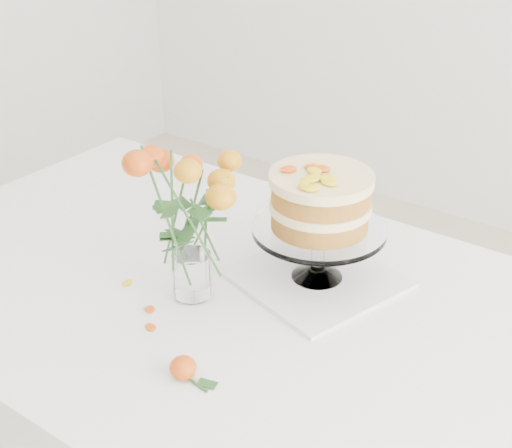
% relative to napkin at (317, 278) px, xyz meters
% --- Properties ---
extents(table, '(1.43, 0.93, 0.76)m').
position_rel_napkin_xyz_m(table, '(-0.18, -0.13, -0.09)').
color(table, tan).
rests_on(table, ground).
extents(napkin, '(0.36, 0.36, 0.01)m').
position_rel_napkin_xyz_m(napkin, '(0.00, 0.00, 0.00)').
color(napkin, white).
rests_on(napkin, table).
extents(cake_stand, '(0.26, 0.26, 0.24)m').
position_rel_napkin_xyz_m(cake_stand, '(-0.00, 0.00, 0.16)').
color(cake_stand, white).
rests_on(cake_stand, napkin).
extents(rose_vase, '(0.26, 0.26, 0.38)m').
position_rel_napkin_xyz_m(rose_vase, '(-0.16, -0.19, 0.22)').
color(rose_vase, white).
rests_on(rose_vase, table).
extents(loose_rose_far, '(0.08, 0.05, 0.04)m').
position_rel_napkin_xyz_m(loose_rose_far, '(-0.02, -0.38, 0.01)').
color(loose_rose_far, '#D5420A').
rests_on(loose_rose_far, table).
extents(stray_petal_a, '(0.03, 0.02, 0.00)m').
position_rel_napkin_xyz_m(stray_petal_a, '(-0.30, -0.23, -0.00)').
color(stray_petal_a, yellow).
rests_on(stray_petal_a, table).
extents(stray_petal_b, '(0.03, 0.02, 0.00)m').
position_rel_napkin_xyz_m(stray_petal_b, '(-0.20, -0.27, -0.00)').
color(stray_petal_b, yellow).
rests_on(stray_petal_b, table).
extents(stray_petal_c, '(0.03, 0.02, 0.00)m').
position_rel_napkin_xyz_m(stray_petal_c, '(-0.16, -0.31, -0.00)').
color(stray_petal_c, yellow).
rests_on(stray_petal_c, table).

